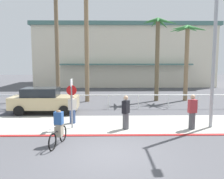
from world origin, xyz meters
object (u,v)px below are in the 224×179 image
stop_sign_bike_lane (72,96)px  car_tan_1 (44,100)px  palm_tree_2 (56,16)px  palm_tree_3 (86,17)px  pedestrian_2 (72,110)px  pedestrian_0 (126,114)px  palm_tree_5 (187,42)px  cyclist_black_0 (58,129)px  palm_tree_4 (158,39)px  pedestrian_1 (192,113)px  streetlight_curb (217,45)px

stop_sign_bike_lane → car_tan_1: size_ratio=0.58×
palm_tree_2 → palm_tree_3: 3.56m
palm_tree_2 → car_tan_1: palm_tree_2 is taller
palm_tree_3 → pedestrian_2: 9.57m
pedestrian_0 → palm_tree_5: bearing=56.3°
palm_tree_3 → cyclist_black_0: bearing=-91.7°
stop_sign_bike_lane → palm_tree_4: palm_tree_4 is taller
palm_tree_4 → pedestrian_0: bearing=-111.1°
cyclist_black_0 → pedestrian_1: bearing=18.9°
palm_tree_4 → pedestrian_2: size_ratio=4.37×
stop_sign_bike_lane → cyclist_black_0: 2.67m
pedestrian_0 → pedestrian_1: pedestrian_1 is taller
streetlight_curb → pedestrian_2: streetlight_curb is taller
palm_tree_4 → pedestrian_0: palm_tree_4 is taller
palm_tree_2 → pedestrian_2: size_ratio=6.13×
stop_sign_bike_lane → car_tan_1: bearing=122.8°
stop_sign_bike_lane → palm_tree_2: (-2.76, 10.25, 5.77)m
palm_tree_4 → palm_tree_5: palm_tree_4 is taller
stop_sign_bike_lane → palm_tree_2: size_ratio=0.26×
car_tan_1 → pedestrian_2: (2.29, -2.76, -0.13)m
palm_tree_5 → pedestrian_2: palm_tree_5 is taller
cyclist_black_0 → pedestrian_1: 6.69m
cyclist_black_0 → pedestrian_0: pedestrian_0 is taller
palm_tree_2 → pedestrian_1: palm_tree_2 is taller
palm_tree_5 → pedestrian_2: bearing=-139.0°
pedestrian_1 → pedestrian_2: size_ratio=1.11×
stop_sign_bike_lane → pedestrian_0: 2.90m
pedestrian_0 → pedestrian_2: 3.12m
palm_tree_3 → car_tan_1: (-2.52, -4.48, -6.13)m
stop_sign_bike_lane → cyclist_black_0: bearing=-94.6°
palm_tree_4 → pedestrian_2: (-6.26, -7.53, -4.55)m
cyclist_black_0 → pedestrian_2: size_ratio=1.11×
palm_tree_3 → cyclist_black_0: palm_tree_3 is taller
palm_tree_5 → cyclist_black_0: 14.83m
pedestrian_2 → stop_sign_bike_lane: bearing=-83.2°
pedestrian_0 → pedestrian_1: (3.37, -0.06, 0.03)m
streetlight_curb → stop_sign_bike_lane: bearing=178.4°
cyclist_black_0 → palm_tree_2: bearing=101.4°
streetlight_curb → pedestrian_2: bearing=171.0°
palm_tree_3 → pedestrian_1: palm_tree_3 is taller
pedestrian_1 → streetlight_curb: bearing=6.1°
palm_tree_2 → palm_tree_3: size_ratio=1.03×
palm_tree_4 → pedestrian_0: size_ratio=4.05×
palm_tree_2 → palm_tree_5: 11.78m
streetlight_curb → pedestrian_2: size_ratio=4.64×
pedestrian_2 → pedestrian_0: bearing=-23.1°
cyclist_black_0 → pedestrian_2: (0.08, 3.45, 0.05)m
palm_tree_2 → car_tan_1: bearing=-86.8°
palm_tree_3 → pedestrian_0: 10.81m
palm_tree_5 → car_tan_1: bearing=-156.2°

